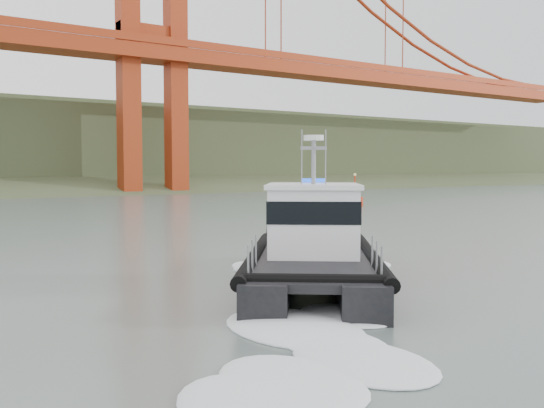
# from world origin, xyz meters

# --- Properties ---
(ground) EXTENTS (400.00, 400.00, 0.00)m
(ground) POSITION_xyz_m (0.00, 0.00, 0.00)
(ground) COLOR #586962
(ground) RESTS_ON ground
(patrol_boat) EXTENTS (10.26, 11.65, 5.57)m
(patrol_boat) POSITION_xyz_m (-2.86, 1.26, 1.39)
(patrol_boat) COLOR black
(patrol_boat) RESTS_ON ground
(nav_buoy) EXTENTS (1.82, 1.82, 3.78)m
(nav_buoy) POSITION_xyz_m (27.81, 33.55, 1.00)
(nav_buoy) COLOR red
(nav_buoy) RESTS_ON ground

